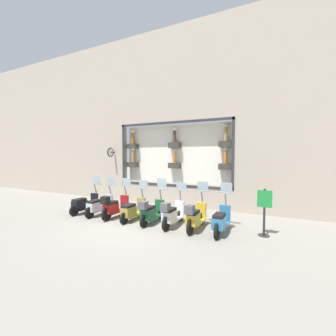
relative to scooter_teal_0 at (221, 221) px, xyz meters
name	(u,v)px	position (x,y,z in m)	size (l,w,h in m)	color
ground_plane	(135,223)	(-0.27, 3.26, -0.44)	(120.00, 120.00, 0.00)	gray
building_facade	(174,116)	(3.33, 3.26, 4.23)	(1.19, 36.00, 9.13)	#ADA08E
scooter_teal_0	(221,221)	(0.00, 0.00, 0.00)	(1.80, 0.61, 1.63)	black
scooter_yellow_1	(195,217)	(-0.06, 0.89, 0.04)	(1.81, 0.61, 1.62)	black
scooter_white_2	(172,214)	(-0.06, 1.77, 0.04)	(1.80, 0.60, 1.56)	black
scooter_green_3	(151,212)	(-0.07, 2.66, 0.03)	(1.79, 0.60, 1.68)	black
scooter_olive_4	(133,210)	(-0.01, 3.54, -0.02)	(1.79, 0.60, 1.56)	black
scooter_red_5	(114,207)	(-0.06, 4.43, 0.04)	(1.81, 0.60, 1.59)	black
scooter_silver_6	(99,206)	(0.00, 5.31, -0.01)	(1.80, 0.61, 1.65)	black
scooter_black_7	(84,204)	(0.00, 6.20, -0.02)	(1.79, 0.61, 1.63)	black
shop_sign_post	(264,211)	(0.40, -1.30, 0.39)	(0.36, 0.45, 1.54)	#232326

